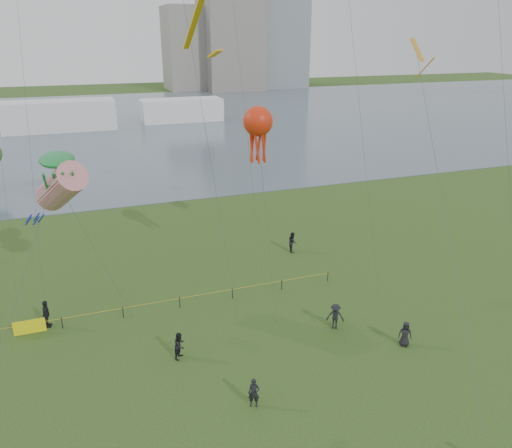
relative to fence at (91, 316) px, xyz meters
name	(u,v)px	position (x,y,z in m)	size (l,w,h in m)	color
lake	(119,123)	(9.96, 84.39, -0.53)	(400.00, 120.00, 0.08)	#4F606C
building_mid	(231,33)	(55.96, 146.39, 18.45)	(20.00, 20.00, 38.00)	slate
building_low	(188,48)	(41.96, 152.39, 13.45)	(16.00, 18.00, 28.00)	gray
pavilion_left	(60,116)	(-2.04, 79.39, 2.45)	(22.00, 8.00, 6.00)	silver
pavilion_right	(182,110)	(23.96, 82.39, 1.95)	(18.00, 7.00, 5.00)	white
fence	(91,316)	(0.00, 0.00, 0.00)	(24.07, 0.07, 1.05)	black
spectator_a	(180,345)	(4.91, -5.92, 0.31)	(0.85, 0.66, 1.74)	black
spectator_b	(335,316)	(15.36, -6.27, 0.36)	(1.18, 0.68, 1.83)	black
spectator_c	(46,314)	(-2.81, 0.56, 0.42)	(1.15, 0.48, 1.96)	black
spectator_d	(405,334)	(18.57, -9.54, 0.29)	(0.82, 0.53, 1.68)	black
spectator_f	(254,393)	(7.70, -11.49, 0.28)	(0.61, 0.40, 1.67)	black
spectator_g	(293,242)	(17.88, 6.46, 0.37)	(0.90, 0.70, 1.85)	black
kite_windsock	(61,187)	(-0.78, 1.89, 8.74)	(5.91, 5.29, 11.31)	#3F3F42
kite_creature	(57,160)	(-0.81, 2.20, 10.45)	(5.91, 6.77, 11.44)	#3F3F42
kite_octopus	(258,123)	(12.58, 1.21, 12.25)	(2.10, 6.53, 13.94)	#3F3F42
kite_delta	(421,67)	(20.54, -5.55, 16.16)	(6.35, 16.75, 18.35)	#3F3F42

